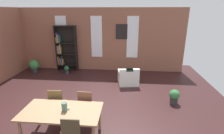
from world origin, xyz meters
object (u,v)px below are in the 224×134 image
dining_chair_far_left (57,103)px  potted_plant_corner (34,65)px  dining_chair_far_right (86,104)px  potted_plant_by_shelf (174,96)px  dining_table (62,113)px  vase_on_table (64,107)px  bookshelf_tall (65,49)px  potted_plant_window (67,70)px  armchair_white (128,78)px

dining_chair_far_left → potted_plant_corner: 4.63m
potted_plant_corner → dining_chair_far_right: bearing=-46.4°
dining_chair_far_left → potted_plant_by_shelf: (3.50, 1.20, -0.25)m
dining_table → vase_on_table: size_ratio=8.91×
dining_chair_far_left → dining_table: bearing=-60.0°
dining_chair_far_right → bookshelf_tall: 4.75m
dining_chair_far_left → potted_plant_by_shelf: bearing=18.9°
bookshelf_tall → potted_plant_corner: (-1.47, -0.49, -0.78)m
vase_on_table → bookshelf_tall: size_ratio=0.09×
dining_table → dining_chair_far_right: dining_chair_far_right is taller
potted_plant_by_shelf → potted_plant_corner: (-6.23, 2.53, 0.08)m
potted_plant_by_shelf → potted_plant_window: size_ratio=1.29×
dining_chair_far_left → potted_plant_window: size_ratio=2.52×
armchair_white → potted_plant_by_shelf: size_ratio=1.88×
dining_chair_far_right → armchair_white: 2.93m
vase_on_table → bookshelf_tall: bookshelf_tall is taller
dining_chair_far_right → potted_plant_corner: bearing=133.6°
dining_table → bookshelf_tall: (-1.67, 4.93, 0.46)m
vase_on_table → dining_table: bearing=180.0°
dining_chair_far_left → dining_chair_far_right: size_ratio=1.00×
vase_on_table → armchair_white: 3.75m
dining_table → bookshelf_tall: bearing=108.7°
potted_plant_corner → potted_plant_window: size_ratio=1.64×
dining_table → potted_plant_window: (-1.45, 4.38, -0.47)m
vase_on_table → potted_plant_by_shelf: size_ratio=0.43×
potted_plant_window → armchair_white: bearing=-18.1°
dining_chair_far_left → potted_plant_window: 3.83m
bookshelf_tall → potted_plant_window: (0.22, -0.55, -0.93)m
dining_chair_far_left → potted_plant_by_shelf: 3.71m
bookshelf_tall → potted_plant_corner: bookshelf_tall is taller
dining_chair_far_left → dining_chair_far_right: (0.83, -0.00, 0.00)m
dining_chair_far_right → bookshelf_tall: size_ratio=0.42×
dining_table → bookshelf_tall: 5.23m
dining_chair_far_right → potted_plant_by_shelf: bearing=24.2°
vase_on_table → potted_plant_corner: (-3.23, 4.44, -0.50)m
dining_chair_far_right → potted_plant_by_shelf: (2.67, 1.20, -0.25)m
bookshelf_tall → dining_chair_far_right: bearing=-63.7°
vase_on_table → potted_plant_by_shelf: (3.01, 1.91, -0.59)m
dining_chair_far_right → dining_chair_far_left: bearing=180.0°
potted_plant_window → potted_plant_corner: bearing=177.9°
vase_on_table → armchair_white: vase_on_table is taller
bookshelf_tall → armchair_white: size_ratio=2.48×
potted_plant_by_shelf → dining_chair_far_right: bearing=-155.8°
potted_plant_window → vase_on_table: bearing=-70.7°
potted_plant_by_shelf → potted_plant_window: 5.17m
bookshelf_tall → potted_plant_by_shelf: bookshelf_tall is taller
dining_table → potted_plant_by_shelf: bearing=31.7°
dining_chair_far_left → potted_plant_corner: size_ratio=1.54×
dining_chair_far_left → dining_chair_far_right: same height
dining_table → potted_plant_corner: size_ratio=3.00×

